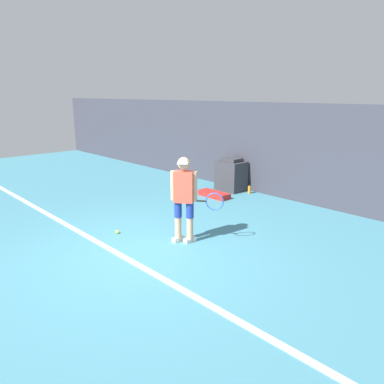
% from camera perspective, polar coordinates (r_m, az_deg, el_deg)
% --- Properties ---
extents(ground_plane, '(24.00, 24.00, 0.00)m').
position_cam_1_polar(ground_plane, '(6.51, -8.16, -9.47)').
color(ground_plane, teal).
extents(back_wall, '(24.00, 0.10, 2.44)m').
position_cam_1_polar(back_wall, '(9.67, 15.94, 5.68)').
color(back_wall, '#383842').
rests_on(back_wall, ground_plane).
extents(court_baseline, '(21.60, 0.10, 0.01)m').
position_cam_1_polar(court_baseline, '(6.40, -9.89, -9.96)').
color(court_baseline, white).
rests_on(court_baseline, ground_plane).
extents(tennis_player, '(0.77, 0.64, 1.58)m').
position_cam_1_polar(tennis_player, '(6.71, -1.13, -0.64)').
color(tennis_player, tan).
rests_on(tennis_player, ground_plane).
extents(tennis_ball, '(0.07, 0.07, 0.07)m').
position_cam_1_polar(tennis_ball, '(7.50, -11.31, -5.99)').
color(tennis_ball, '#D1E533').
rests_on(tennis_ball, ground_plane).
extents(covered_chair, '(0.75, 0.59, 0.92)m').
position_cam_1_polar(covered_chair, '(10.56, 5.97, 2.60)').
color(covered_chair, '#333338').
rests_on(covered_chair, ground_plane).
extents(equipment_bag, '(0.89, 0.34, 0.14)m').
position_cam_1_polar(equipment_bag, '(9.90, 3.38, -0.37)').
color(equipment_bag, '#B2231E').
rests_on(equipment_bag, ground_plane).
extents(water_bottle, '(0.08, 0.08, 0.24)m').
position_cam_1_polar(water_bottle, '(10.34, 8.73, 0.38)').
color(water_bottle, orange).
rests_on(water_bottle, ground_plane).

